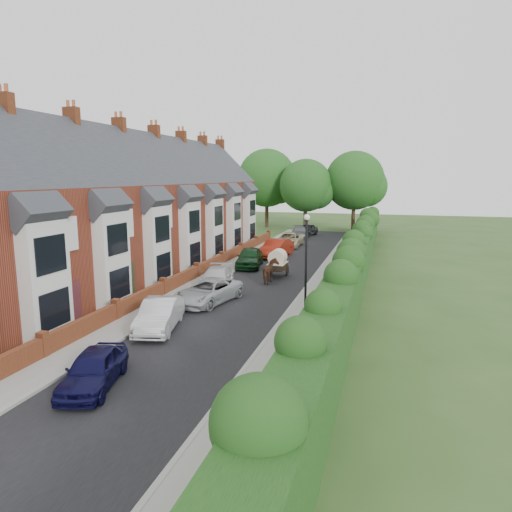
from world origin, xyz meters
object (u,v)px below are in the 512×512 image
Objects in this scene: car_black at (307,230)px; car_red at (276,248)px; horse at (270,272)px; car_green at (250,257)px; car_silver_a at (160,315)px; horse_cart at (278,261)px; car_navy at (94,369)px; car_grey at (300,232)px; car_white at (216,278)px; lamppost at (306,250)px; car_beige at (289,240)px; car_silver_b at (208,291)px.

car_red is at bearing -78.30° from car_black.
horse is at bearing -73.61° from car_black.
car_green is at bearing -80.83° from car_black.
horse_cart is (2.64, 12.52, 0.43)m from car_silver_a.
car_black is 23.18m from horse_cart.
car_grey is (-0.44, 39.55, 0.01)m from car_navy.
car_silver_a is at bearing -97.95° from car_white.
horse reaches higher than car_green.
car_navy is at bearing 80.42° from horse.
car_beige is at bearing 104.20° from lamppost.
car_navy is 1.37× the size of horse_cart.
car_silver_a is 35.62m from car_black.
car_silver_a is 4.88m from car_silver_b.
car_black reaches higher than car_grey.
lamppost is at bearing -68.27° from car_black.
car_black reaches higher than car_silver_a.
car_silver_a is 0.97× the size of car_white.
car_white is 2.35× the size of horse.
lamppost is 31.57m from car_black.
horse is (-3.39, 5.88, -2.50)m from lamppost.
horse_cart reaches higher than car_silver_a.
horse is at bearing 68.24° from car_navy.
car_silver_a is 33.60m from car_grey.
car_beige is at bearing 76.85° from car_white.
horse_cart is (2.18, 7.66, 0.47)m from car_silver_b.
car_black is at bearing 87.65° from car_beige.
car_grey is (0.53, 18.25, -0.12)m from car_green.
car_green is (-0.76, 10.49, 0.11)m from car_silver_b.
horse is (3.01, 2.21, 0.15)m from car_white.
car_navy is at bearing -78.05° from car_black.
car_red is (0.63, 20.33, 0.08)m from car_silver_a.
lamppost is 16.82m from car_red.
horse_cart is at bearing -95.18° from car_grey.
car_beige is (0.02, 21.68, 0.04)m from car_silver_b.
car_silver_a is 0.90× the size of car_silver_b.
car_navy is at bearing -80.85° from car_red.
car_red is at bearing -99.99° from car_grey.
car_white is 27.37m from car_black.
car_silver_a reaches higher than car_navy.
car_black is (1.08, 27.35, 0.06)m from car_white.
car_white is at bearing -93.58° from car_beige.
horse_cart is at bearing 64.43° from car_silver_a.
lamppost is 1.15× the size of car_white.
car_navy is 0.74× the size of car_beige.
car_grey is 1.63× the size of horse_cart.
car_silver_a is 10.81m from horse.
lamppost is 2.72× the size of horse.
car_silver_a is 2.27× the size of horse.
lamppost is 8.88m from horse_cart.
car_red is 1.14× the size of car_black.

